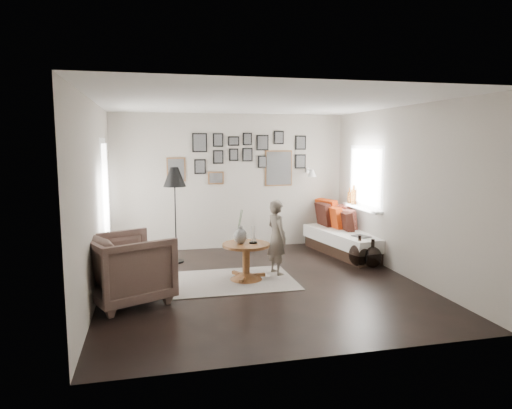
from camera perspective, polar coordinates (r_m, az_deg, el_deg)
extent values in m
plane|color=black|center=(6.79, 0.56, -9.81)|extent=(4.80, 4.80, 0.00)
plane|color=#AAA294|center=(8.86, -3.12, 2.87)|extent=(4.50, 0.00, 4.50)
plane|color=#AAA294|center=(4.25, 8.30, -2.42)|extent=(4.50, 0.00, 4.50)
plane|color=#AAA294|center=(6.37, -19.49, 0.57)|extent=(0.00, 4.80, 4.80)
plane|color=#AAA294|center=(7.38, 17.81, 1.55)|extent=(0.00, 4.80, 4.80)
plane|color=white|center=(6.50, 0.59, 12.62)|extent=(4.80, 4.80, 0.00)
plane|color=white|center=(7.59, -18.32, -0.21)|extent=(0.00, 2.14, 2.14)
plane|color=white|center=(7.59, -18.32, -0.21)|extent=(0.00, 1.88, 1.88)
plane|color=white|center=(7.59, -18.32, -0.21)|extent=(0.00, 1.93, 1.93)
plane|color=white|center=(8.41, 13.56, 3.44)|extent=(0.00, 1.30, 1.30)
plane|color=white|center=(8.41, 13.56, 3.44)|extent=(0.00, 1.14, 1.14)
cube|color=white|center=(8.44, 13.08, -0.43)|extent=(0.15, 1.32, 0.04)
cylinder|color=#8C4C14|center=(8.73, 12.10, 0.93)|extent=(0.10, 0.10, 0.28)
cylinder|color=#8C4C14|center=(8.89, 11.62, 0.86)|extent=(0.08, 0.08, 0.22)
cube|color=brown|center=(8.70, -9.96, 4.33)|extent=(0.35, 0.03, 0.45)
cube|color=black|center=(8.68, -9.95, 4.32)|extent=(0.30, 0.01, 0.40)
cube|color=black|center=(8.72, -7.06, 7.68)|extent=(0.28, 0.03, 0.36)
cube|color=black|center=(8.71, -7.05, 7.68)|extent=(0.23, 0.01, 0.31)
cube|color=black|center=(8.74, -7.01, 4.73)|extent=(0.22, 0.03, 0.28)
cube|color=black|center=(8.72, -7.00, 4.72)|extent=(0.17, 0.01, 0.23)
cube|color=black|center=(8.77, -4.77, 8.04)|extent=(0.20, 0.03, 0.26)
cube|color=black|center=(8.75, -4.75, 8.04)|extent=(0.15, 0.01, 0.21)
cube|color=black|center=(8.77, -4.75, 5.95)|extent=(0.20, 0.03, 0.26)
cube|color=black|center=(8.76, -4.73, 5.94)|extent=(0.15, 0.01, 0.21)
cube|color=black|center=(8.82, -2.82, 7.92)|extent=(0.22, 0.03, 0.18)
cube|color=black|center=(8.80, -2.80, 7.92)|extent=(0.17, 0.01, 0.13)
cube|color=black|center=(8.82, -2.81, 6.23)|extent=(0.18, 0.03, 0.24)
cube|color=black|center=(8.80, -2.79, 6.23)|extent=(0.13, 0.01, 0.19)
cube|color=black|center=(8.87, -1.09, 8.19)|extent=(0.18, 0.03, 0.24)
cube|color=black|center=(8.85, -1.07, 8.19)|extent=(0.13, 0.01, 0.19)
cube|color=black|center=(8.87, -1.09, 6.25)|extent=(0.20, 0.03, 0.26)
cube|color=black|center=(8.86, -1.06, 6.25)|extent=(0.15, 0.01, 0.21)
cube|color=black|center=(8.94, 0.81, 7.74)|extent=(0.24, 0.03, 0.30)
cube|color=black|center=(8.92, 0.84, 7.74)|extent=(0.19, 0.01, 0.25)
cube|color=black|center=(8.95, 0.80, 5.36)|extent=(0.18, 0.03, 0.24)
cube|color=black|center=(8.93, 0.83, 5.36)|extent=(0.13, 0.01, 0.19)
cube|color=brown|center=(9.04, 2.84, 4.55)|extent=(0.55, 0.03, 0.70)
cube|color=black|center=(9.02, 2.87, 4.55)|extent=(0.50, 0.01, 0.65)
cube|color=black|center=(9.03, 2.87, 8.36)|extent=(0.20, 0.03, 0.26)
cube|color=black|center=(9.01, 2.90, 8.36)|extent=(0.15, 0.01, 0.21)
cube|color=black|center=(9.16, 5.59, 7.70)|extent=(0.22, 0.03, 0.28)
cube|color=black|center=(9.14, 5.63, 7.70)|extent=(0.17, 0.01, 0.23)
cube|color=black|center=(9.17, 5.56, 5.38)|extent=(0.22, 0.03, 0.28)
cube|color=black|center=(9.15, 5.60, 5.38)|extent=(0.17, 0.01, 0.23)
cube|color=brown|center=(8.79, -5.04, 3.34)|extent=(0.30, 0.03, 0.24)
cube|color=black|center=(8.77, -5.02, 3.33)|extent=(0.25, 0.01, 0.19)
cube|color=white|center=(9.21, 6.46, 4.26)|extent=(0.06, 0.04, 0.10)
cylinder|color=white|center=(9.10, 6.72, 4.34)|extent=(0.02, 0.24, 0.02)
cone|color=white|center=(8.98, 7.00, 3.91)|extent=(0.18, 0.18, 0.14)
cube|color=beige|center=(6.89, -3.12, -9.51)|extent=(1.87, 1.31, 0.01)
cone|color=brown|center=(6.93, -1.24, -9.00)|extent=(0.53, 0.53, 0.10)
cylinder|color=brown|center=(6.87, -1.25, -7.13)|extent=(0.11, 0.11, 0.41)
cylinder|color=brown|center=(6.81, -1.25, -5.06)|extent=(0.71, 0.71, 0.04)
ellipsoid|color=black|center=(6.79, -1.95, -3.97)|extent=(0.20, 0.20, 0.22)
cylinder|color=black|center=(6.76, -1.96, -2.88)|extent=(0.06, 0.06, 0.04)
cylinder|color=black|center=(6.83, -0.35, -4.77)|extent=(0.12, 0.12, 0.02)
cube|color=black|center=(8.66, 11.35, -5.38)|extent=(1.07, 1.93, 0.21)
cube|color=white|center=(8.62, 11.39, -4.01)|extent=(1.14, 2.00, 0.23)
cube|color=red|center=(9.24, 9.63, -0.94)|extent=(0.38, 0.58, 0.54)
cube|color=black|center=(9.11, 9.08, -1.24)|extent=(0.24, 0.49, 0.48)
cube|color=maroon|center=(9.07, 10.91, -1.39)|extent=(0.40, 0.51, 0.46)
cube|color=red|center=(8.87, 10.12, -1.63)|extent=(0.25, 0.46, 0.44)
cube|color=maroon|center=(8.78, 11.49, -1.89)|extent=(0.33, 0.45, 0.40)
cube|color=black|center=(8.61, 11.31, -2.13)|extent=(0.22, 0.40, 0.38)
cube|color=black|center=(8.11, 13.03, -3.90)|extent=(0.30, 0.34, 0.02)
imported|color=brown|center=(6.12, -15.69, -7.69)|extent=(1.30, 1.28, 0.90)
cube|color=silver|center=(6.16, -15.40, -7.27)|extent=(0.54, 0.54, 0.18)
cylinder|color=black|center=(8.05, -9.91, -7.02)|extent=(0.26, 0.26, 0.03)
cylinder|color=black|center=(7.90, -10.03, -1.99)|extent=(0.02, 0.02, 1.46)
cone|color=black|center=(7.81, -10.15, 3.42)|extent=(0.38, 0.38, 0.33)
cube|color=black|center=(6.10, -17.15, -10.48)|extent=(0.23, 0.17, 0.29)
cube|color=silver|center=(6.08, -16.88, -10.53)|extent=(0.22, 0.09, 0.29)
ellipsoid|color=black|center=(7.82, 12.77, -6.13)|extent=(0.35, 0.35, 0.40)
cylinder|color=black|center=(7.76, 12.83, -4.24)|extent=(0.06, 0.06, 0.12)
ellipsoid|color=black|center=(7.80, 14.35, -6.39)|extent=(0.31, 0.31, 0.35)
cylinder|color=black|center=(7.74, 14.40, -4.67)|extent=(0.06, 0.06, 0.12)
imported|color=#5C5349|center=(7.11, 2.62, -4.15)|extent=(0.38, 0.49, 1.17)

